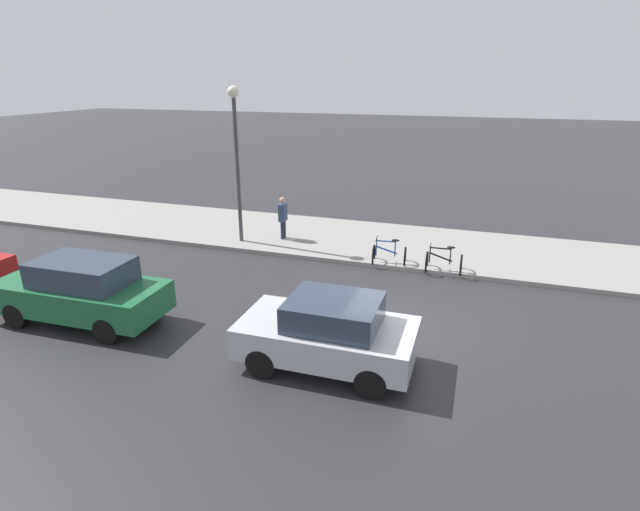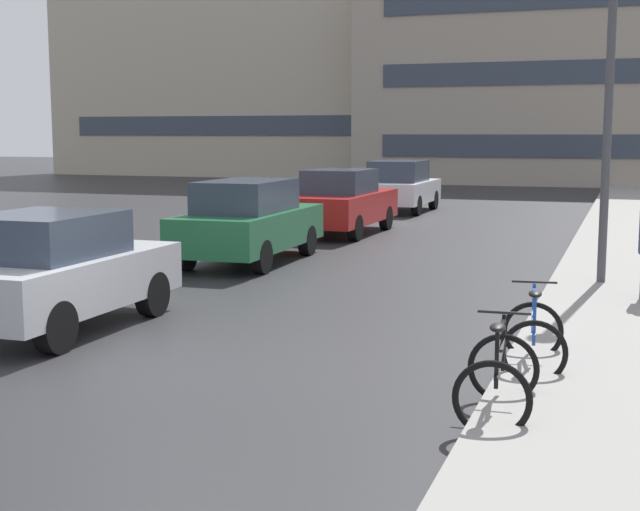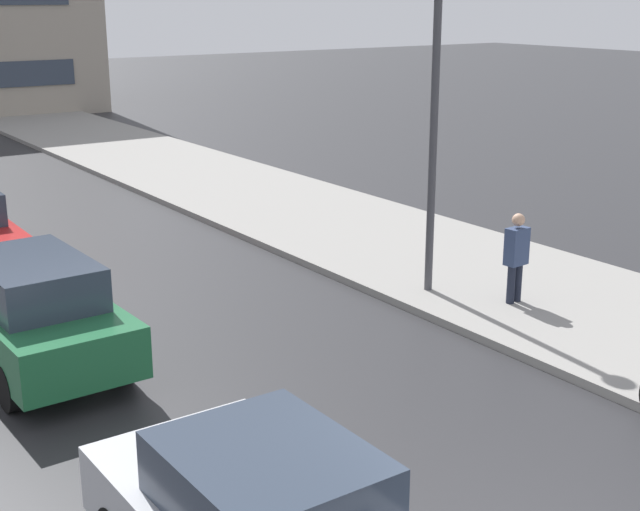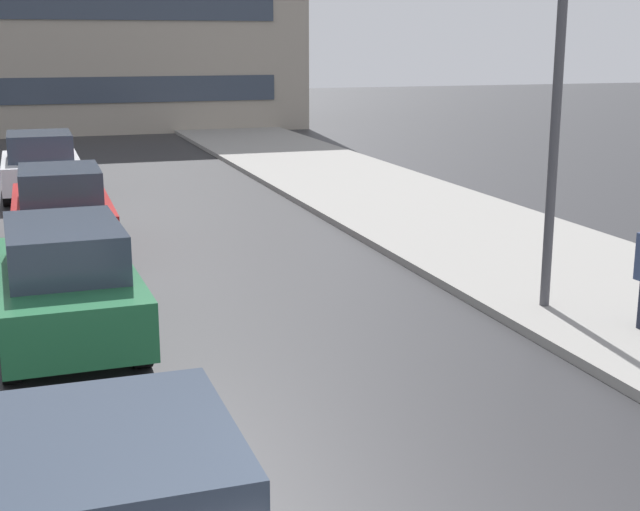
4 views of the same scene
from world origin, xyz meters
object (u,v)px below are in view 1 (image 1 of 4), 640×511
object	(u,v)px
car_green	(82,291)
streetlamp	(236,143)
bicycle_second	(389,255)
car_silver	(329,332)
bicycle_nearest	(444,262)
pedestrian	(283,217)

from	to	relation	value
car_green	streetlamp	world-z (taller)	streetlamp
bicycle_second	car_silver	bearing A→B (deg)	179.21
bicycle_second	car_green	xyz separation A→B (m)	(-6.28, 6.56, 0.45)
car_green	streetlamp	xyz separation A→B (m)	(6.80, -0.94, 2.84)
bicycle_second	streetlamp	world-z (taller)	streetlamp
bicycle_nearest	pedestrian	distance (m)	6.19
bicycle_nearest	car_green	xyz separation A→B (m)	(-6.14, 8.30, 0.45)
bicycle_nearest	streetlamp	distance (m)	8.09
bicycle_nearest	car_silver	world-z (taller)	car_silver
car_silver	car_green	size ratio (longest dim) A/B	0.86
car_silver	car_green	xyz separation A→B (m)	(0.00, 6.47, 0.05)
bicycle_second	bicycle_nearest	bearing A→B (deg)	-94.30
car_silver	streetlamp	distance (m)	9.23
bicycle_nearest	car_green	world-z (taller)	car_green
bicycle_second	car_green	bearing A→B (deg)	133.75
car_green	pedestrian	distance (m)	7.90
bicycle_second	streetlamp	size ratio (longest dim) A/B	0.21
car_green	streetlamp	distance (m)	7.42
bicycle_second	car_green	distance (m)	9.09
streetlamp	pedestrian	bearing A→B (deg)	-60.96
car_silver	pedestrian	bearing A→B (deg)	28.88
bicycle_second	pedestrian	size ratio (longest dim) A/B	0.67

